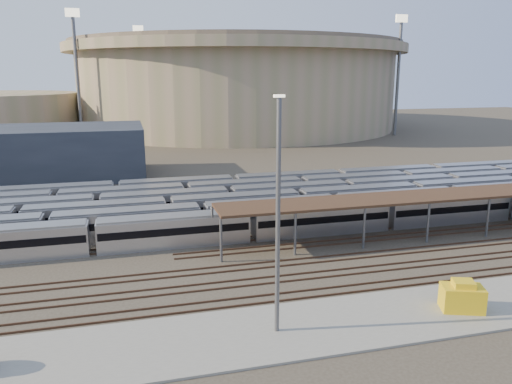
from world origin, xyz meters
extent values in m
plane|color=#383026|center=(0.00, 0.00, 0.00)|extent=(420.00, 420.00, 0.00)
cube|color=gray|center=(-5.00, -15.00, 0.10)|extent=(50.00, 9.00, 0.20)
cube|color=#BBBABF|center=(-2.99, 8.00, 1.80)|extent=(112.00, 2.90, 3.60)
cube|color=#BBBABF|center=(-8.38, 12.20, 1.80)|extent=(112.00, 2.90, 3.60)
cube|color=#BBBABF|center=(6.45, 16.40, 1.80)|extent=(112.00, 2.90, 3.60)
cube|color=#BBBABF|center=(-3.00, 20.60, 1.80)|extent=(112.00, 2.90, 3.60)
cube|color=#BBBABF|center=(9.83, 24.80, 1.80)|extent=(112.00, 2.90, 3.60)
cube|color=#BBBABF|center=(-0.47, 29.00, 1.80)|extent=(112.00, 2.90, 3.60)
cylinder|color=#545559|center=(-8.00, 1.30, 2.50)|extent=(0.30, 0.30, 5.00)
cylinder|color=#545559|center=(-8.00, 6.70, 2.50)|extent=(0.30, 0.30, 5.00)
cylinder|color=#545559|center=(0.57, 1.30, 2.50)|extent=(0.30, 0.30, 5.00)
cylinder|color=#545559|center=(0.57, 6.70, 2.50)|extent=(0.30, 0.30, 5.00)
cylinder|color=#545559|center=(9.14, 1.30, 2.50)|extent=(0.30, 0.30, 5.00)
cylinder|color=#545559|center=(9.14, 6.70, 2.50)|extent=(0.30, 0.30, 5.00)
cylinder|color=#545559|center=(17.71, 1.30, 2.50)|extent=(0.30, 0.30, 5.00)
cylinder|color=#545559|center=(17.71, 6.70, 2.50)|extent=(0.30, 0.30, 5.00)
cylinder|color=#545559|center=(26.29, 1.30, 2.50)|extent=(0.30, 0.30, 5.00)
cylinder|color=#545559|center=(26.29, 6.70, 2.50)|extent=(0.30, 0.30, 5.00)
cube|color=#331D14|center=(22.00, 4.00, 5.15)|extent=(60.00, 6.00, 0.30)
cube|color=#4C3323|center=(0.00, -1.75, 0.09)|extent=(170.00, 0.12, 0.18)
cube|color=#4C3323|center=(0.00, -0.25, 0.09)|extent=(170.00, 0.12, 0.18)
cube|color=#4C3323|center=(0.00, -5.75, 0.09)|extent=(170.00, 0.12, 0.18)
cube|color=#4C3323|center=(0.00, -4.25, 0.09)|extent=(170.00, 0.12, 0.18)
cube|color=#4C3323|center=(0.00, -9.75, 0.09)|extent=(170.00, 0.12, 0.18)
cube|color=#4C3323|center=(0.00, -8.25, 0.09)|extent=(170.00, 0.12, 0.18)
cylinder|color=gray|center=(25.00, 140.00, 14.00)|extent=(116.00, 116.00, 28.00)
cylinder|color=gray|center=(25.00, 140.00, 29.50)|extent=(124.00, 124.00, 3.00)
cylinder|color=brown|center=(25.00, 140.00, 31.75)|extent=(120.00, 120.00, 1.50)
cube|color=#1E232D|center=(-35.00, 55.00, 5.00)|extent=(42.00, 20.00, 10.00)
cylinder|color=#545559|center=(-30.00, 110.00, 18.00)|extent=(1.00, 1.00, 36.00)
cube|color=#FFF2CC|center=(-30.00, 110.00, 37.20)|extent=(4.00, 0.60, 2.40)
cylinder|color=#545559|center=(70.00, 100.00, 18.00)|extent=(1.00, 1.00, 36.00)
cube|color=#FFF2CC|center=(70.00, 100.00, 37.20)|extent=(4.00, 0.60, 2.40)
cylinder|color=#545559|center=(-10.00, 160.00, 18.00)|extent=(1.00, 1.00, 36.00)
cube|color=#FFF2CC|center=(-10.00, 160.00, 37.20)|extent=(4.00, 0.60, 2.40)
cylinder|color=#545559|center=(-6.62, -15.01, 9.40)|extent=(0.36, 0.36, 18.41)
cube|color=#FFF2CC|center=(-6.62, -15.01, 18.71)|extent=(0.81, 0.32, 0.20)
cube|color=gold|center=(9.99, -15.68, 1.29)|extent=(4.01, 3.23, 2.17)
camera|label=1|loc=(-17.50, -49.69, 20.31)|focal=35.00mm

